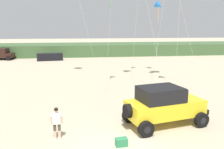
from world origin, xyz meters
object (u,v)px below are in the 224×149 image
(jeep, at_px, (164,105))
(distant_sedan, at_px, (50,57))
(cooler_box, at_px, (121,142))
(person_watching, at_px, (57,121))
(distant_pickup, at_px, (0,54))
(kite_red_delta, at_px, (159,6))

(jeep, height_order, distant_sedan, jeep)
(cooler_box, height_order, distant_sedan, distant_sedan)
(jeep, distance_m, person_watching, 5.98)
(jeep, xyz_separation_m, distant_sedan, (-9.64, 28.79, -0.60))
(person_watching, distance_m, distant_pickup, 34.04)
(kite_red_delta, bearing_deg, distant_sedan, 136.10)
(cooler_box, bearing_deg, distant_sedan, 95.70)
(distant_pickup, distance_m, kite_red_delta, 28.43)
(person_watching, bearing_deg, kite_red_delta, 57.11)
(person_watching, height_order, distant_pickup, distant_pickup)
(person_watching, distance_m, cooler_box, 3.36)
(cooler_box, relative_size, distant_pickup, 0.12)
(distant_pickup, bearing_deg, person_watching, -68.90)
(person_watching, xyz_separation_m, cooler_box, (3.07, -1.14, -0.75))
(person_watching, height_order, kite_red_delta, kite_red_delta)
(jeep, xyz_separation_m, cooler_box, (-2.82, -2.15, -1.01))
(person_watching, xyz_separation_m, distant_sedan, (-3.75, 29.80, -0.34))
(jeep, bearing_deg, distant_sedan, 108.51)
(person_watching, xyz_separation_m, kite_red_delta, (10.44, 16.15, 7.03))
(person_watching, distance_m, distant_sedan, 30.04)
(person_watching, relative_size, kite_red_delta, 0.19)
(cooler_box, bearing_deg, kite_red_delta, 60.17)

